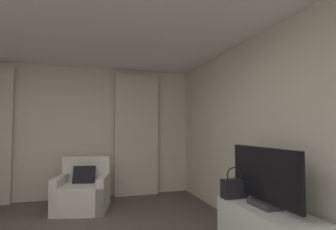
% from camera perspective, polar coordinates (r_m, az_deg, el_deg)
% --- Properties ---
extents(wall_window, '(5.12, 0.06, 2.60)m').
position_cam_1_polar(wall_window, '(5.70, -20.58, -3.36)').
color(wall_window, beige).
rests_on(wall_window, ground).
extents(wall_right, '(0.06, 6.12, 2.60)m').
position_cam_1_polar(wall_right, '(3.44, 22.37, -3.73)').
color(wall_right, beige).
rests_on(wall_right, ground).
extents(curtain_right_panel, '(0.90, 0.06, 2.50)m').
position_cam_1_polar(curtain_right_panel, '(5.65, -6.59, -4.04)').
color(curtain_right_panel, beige).
rests_on(curtain_right_panel, ground).
extents(armchair, '(0.97, 0.95, 0.87)m').
position_cam_1_polar(armchair, '(4.95, -17.55, -15.29)').
color(armchair, silver).
rests_on(armchair, ground).
extents(tv_flatscreen, '(0.20, 1.09, 0.63)m').
position_cam_1_polar(tv_flatscreen, '(3.12, 19.59, -12.49)').
color(tv_flatscreen, '#333338').
rests_on(tv_flatscreen, tv_console).
extents(handbag_primary, '(0.30, 0.14, 0.37)m').
position_cam_1_polar(handbag_primary, '(3.43, 13.78, -14.67)').
color(handbag_primary, black).
rests_on(handbag_primary, tv_console).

